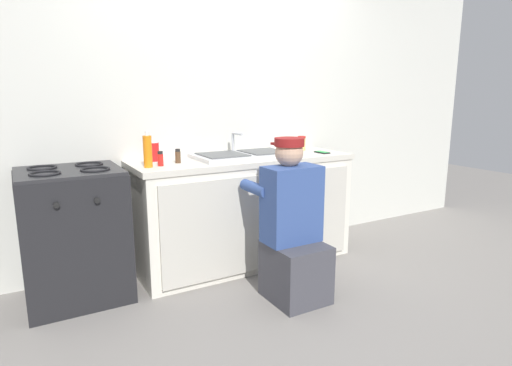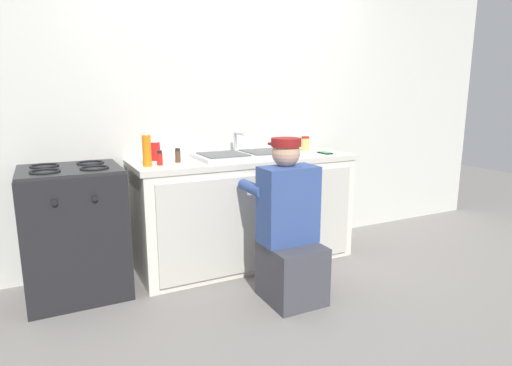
% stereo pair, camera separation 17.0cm
% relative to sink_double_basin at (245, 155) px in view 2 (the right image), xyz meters
% --- Properties ---
extents(ground_plane, '(12.00, 12.00, 0.00)m').
position_rel_sink_double_basin_xyz_m(ground_plane, '(0.00, -0.30, -0.91)').
color(ground_plane, gray).
extents(back_wall, '(6.00, 0.10, 2.50)m').
position_rel_sink_double_basin_xyz_m(back_wall, '(0.00, 0.35, 0.34)').
color(back_wall, silver).
rests_on(back_wall, ground_plane).
extents(counter_cabinet, '(1.77, 0.62, 0.85)m').
position_rel_sink_double_basin_xyz_m(counter_cabinet, '(0.00, -0.01, -0.49)').
color(counter_cabinet, silver).
rests_on(counter_cabinet, ground_plane).
extents(countertop, '(1.81, 0.62, 0.04)m').
position_rel_sink_double_basin_xyz_m(countertop, '(0.00, -0.00, -0.04)').
color(countertop, beige).
rests_on(countertop, counter_cabinet).
extents(sink_double_basin, '(0.80, 0.44, 0.19)m').
position_rel_sink_double_basin_xyz_m(sink_double_basin, '(0.00, 0.00, 0.00)').
color(sink_double_basin, silver).
rests_on(sink_double_basin, countertop).
extents(stove_range, '(0.66, 0.62, 0.92)m').
position_rel_sink_double_basin_xyz_m(stove_range, '(-1.31, -0.00, -0.45)').
color(stove_range, black).
rests_on(stove_range, ground_plane).
extents(plumber_person, '(0.42, 0.61, 1.10)m').
position_rel_sink_double_basin_xyz_m(plumber_person, '(-0.02, -0.74, -0.45)').
color(plumber_person, '#3F3F47').
rests_on(plumber_person, ground_plane).
extents(spice_bottle_red, '(0.04, 0.04, 0.10)m').
position_rel_sink_double_basin_xyz_m(spice_bottle_red, '(-0.71, -0.09, 0.03)').
color(spice_bottle_red, red).
rests_on(spice_bottle_red, countertop).
extents(spice_bottle_pepper, '(0.04, 0.04, 0.10)m').
position_rel_sink_double_basin_xyz_m(spice_bottle_pepper, '(-0.56, -0.03, 0.03)').
color(spice_bottle_pepper, '#513823').
rests_on(spice_bottle_pepper, countertop).
extents(condiment_jar, '(0.07, 0.07, 0.13)m').
position_rel_sink_double_basin_xyz_m(condiment_jar, '(0.65, 0.11, 0.05)').
color(condiment_jar, '#DBB760').
rests_on(condiment_jar, countertop).
extents(soda_cup_red, '(0.08, 0.08, 0.15)m').
position_rel_sink_double_basin_xyz_m(soda_cup_red, '(-0.69, 0.15, 0.06)').
color(soda_cup_red, red).
rests_on(soda_cup_red, countertop).
extents(cell_phone, '(0.07, 0.14, 0.01)m').
position_rel_sink_double_basin_xyz_m(cell_phone, '(0.70, -0.13, -0.01)').
color(cell_phone, black).
rests_on(cell_phone, countertop).
extents(soap_bottle_orange, '(0.06, 0.06, 0.25)m').
position_rel_sink_double_basin_xyz_m(soap_bottle_orange, '(-0.81, -0.11, 0.09)').
color(soap_bottle_orange, orange).
rests_on(soap_bottle_orange, countertop).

